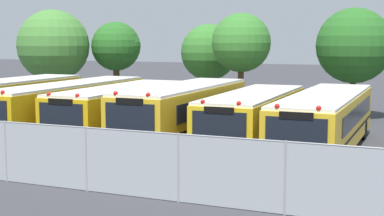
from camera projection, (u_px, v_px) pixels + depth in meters
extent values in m
plane|color=#38383D|center=(152.00, 139.00, 27.10)|extent=(160.00, 160.00, 0.00)
cube|color=yellow|center=(14.00, 102.00, 30.09)|extent=(2.61, 9.13, 2.15)
cube|color=white|center=(13.00, 81.00, 29.95)|extent=(2.55, 8.95, 0.12)
cube|color=black|center=(37.00, 96.00, 29.86)|extent=(0.15, 7.09, 0.77)
cube|color=black|center=(14.00, 110.00, 30.14)|extent=(2.63, 9.22, 0.10)
cylinder|color=black|center=(62.00, 114.00, 32.32)|extent=(0.30, 1.00, 1.00)
cylinder|color=black|center=(31.00, 112.00, 33.13)|extent=(0.30, 1.00, 1.00)
cube|color=yellow|center=(69.00, 106.00, 28.95)|extent=(2.38, 11.47, 2.05)
cube|color=white|center=(69.00, 84.00, 28.82)|extent=(2.33, 11.24, 0.12)
cube|color=black|center=(93.00, 100.00, 28.72)|extent=(0.05, 8.94, 0.74)
cube|color=black|center=(53.00, 98.00, 29.65)|extent=(0.05, 8.94, 0.74)
cube|color=black|center=(70.00, 114.00, 29.00)|extent=(2.40, 11.58, 0.10)
sphere|color=red|center=(3.00, 92.00, 23.44)|extent=(0.18, 0.18, 0.18)
cylinder|color=black|center=(32.00, 138.00, 24.69)|extent=(0.28, 1.00, 1.00)
cylinder|color=black|center=(126.00, 114.00, 32.26)|extent=(0.28, 1.00, 1.00)
cylinder|color=black|center=(94.00, 112.00, 33.06)|extent=(0.28, 1.00, 1.00)
cube|color=yellow|center=(121.00, 110.00, 27.58)|extent=(2.59, 9.74, 1.98)
cube|color=white|center=(121.00, 88.00, 27.45)|extent=(2.54, 9.54, 0.12)
cube|color=black|center=(61.00, 144.00, 23.16)|extent=(2.57, 0.18, 0.36)
cube|color=black|center=(61.00, 115.00, 23.06)|extent=(2.07, 0.07, 0.95)
cube|color=black|center=(147.00, 104.00, 27.33)|extent=(0.09, 7.58, 0.71)
cube|color=black|center=(101.00, 101.00, 28.30)|extent=(0.09, 7.58, 0.71)
cube|color=black|center=(121.00, 118.00, 27.63)|extent=(2.62, 9.83, 0.10)
sphere|color=red|center=(77.00, 96.00, 22.86)|extent=(0.18, 0.18, 0.18)
sphere|color=red|center=(49.00, 94.00, 23.38)|extent=(0.18, 0.18, 0.18)
cube|color=black|center=(60.00, 102.00, 22.99)|extent=(1.14, 0.09, 0.24)
cylinder|color=black|center=(104.00, 140.00, 24.08)|extent=(0.29, 1.00, 1.00)
cylinder|color=black|center=(59.00, 137.00, 24.93)|extent=(0.29, 1.00, 1.00)
cylinder|color=black|center=(169.00, 120.00, 30.07)|extent=(0.29, 1.00, 1.00)
cylinder|color=black|center=(131.00, 118.00, 30.92)|extent=(0.29, 1.00, 1.00)
cube|color=yellow|center=(184.00, 112.00, 26.11)|extent=(2.58, 10.06, 2.17)
cube|color=white|center=(184.00, 87.00, 25.97)|extent=(2.53, 9.86, 0.12)
cube|color=black|center=(130.00, 151.00, 21.57)|extent=(2.59, 0.17, 0.36)
cube|color=black|center=(130.00, 117.00, 21.46)|extent=(2.08, 0.07, 1.04)
cube|color=black|center=(213.00, 105.00, 25.84)|extent=(0.08, 7.84, 0.78)
cube|color=black|center=(162.00, 102.00, 26.85)|extent=(0.08, 7.84, 0.78)
cube|color=black|center=(184.00, 121.00, 26.17)|extent=(2.61, 10.16, 0.10)
sphere|color=red|center=(148.00, 95.00, 21.24)|extent=(0.18, 0.18, 0.18)
sphere|color=red|center=(116.00, 93.00, 21.78)|extent=(0.18, 0.18, 0.18)
cube|color=black|center=(129.00, 101.00, 21.38)|extent=(1.14, 0.09, 0.24)
cylinder|color=black|center=(173.00, 147.00, 22.48)|extent=(0.28, 1.00, 1.00)
cylinder|color=black|center=(123.00, 143.00, 23.36)|extent=(0.28, 1.00, 1.00)
cylinder|color=black|center=(231.00, 124.00, 28.73)|extent=(0.28, 1.00, 1.00)
cylinder|color=black|center=(189.00, 121.00, 29.61)|extent=(0.28, 1.00, 1.00)
cube|color=yellow|center=(254.00, 117.00, 25.26)|extent=(2.70, 9.47, 1.91)
cube|color=white|center=(254.00, 94.00, 25.14)|extent=(2.64, 9.28, 0.12)
cube|color=black|center=(218.00, 155.00, 20.95)|extent=(2.59, 0.20, 0.36)
cube|color=black|center=(219.00, 124.00, 20.86)|extent=(2.08, 0.09, 0.92)
cube|color=black|center=(285.00, 111.00, 25.02)|extent=(0.16, 7.35, 0.69)
cube|color=black|center=(229.00, 108.00, 25.98)|extent=(0.16, 7.35, 0.69)
cube|color=black|center=(254.00, 126.00, 25.31)|extent=(2.72, 9.56, 0.10)
sphere|color=red|center=(239.00, 103.00, 20.66)|extent=(0.18, 0.18, 0.18)
sphere|color=red|center=(203.00, 102.00, 21.18)|extent=(0.18, 0.18, 0.18)
cube|color=black|center=(219.00, 110.00, 20.79)|extent=(1.14, 0.10, 0.24)
cylinder|color=black|center=(259.00, 150.00, 21.89)|extent=(0.30, 1.00, 1.00)
cylinder|color=black|center=(204.00, 146.00, 22.72)|extent=(0.30, 1.00, 1.00)
cylinder|color=black|center=(293.00, 127.00, 27.62)|extent=(0.30, 1.00, 1.00)
cylinder|color=black|center=(248.00, 124.00, 28.46)|extent=(0.30, 1.00, 1.00)
cube|color=yellow|center=(326.00, 120.00, 23.94)|extent=(2.53, 11.17, 2.00)
cube|color=white|center=(326.00, 95.00, 23.81)|extent=(2.48, 10.95, 0.12)
cube|color=black|center=(295.00, 167.00, 18.87)|extent=(2.56, 0.17, 0.36)
cube|color=black|center=(296.00, 132.00, 18.78)|extent=(2.06, 0.06, 0.96)
cube|color=black|center=(358.00, 113.00, 23.68)|extent=(0.06, 8.71, 0.72)
cube|color=black|center=(297.00, 110.00, 24.67)|extent=(0.06, 8.71, 0.72)
cube|color=black|center=(325.00, 130.00, 23.99)|extent=(2.56, 11.28, 0.10)
sphere|color=red|center=(319.00, 108.00, 18.57)|extent=(0.18, 0.18, 0.18)
sphere|color=red|center=(277.00, 106.00, 19.10)|extent=(0.18, 0.18, 0.18)
cube|color=black|center=(296.00, 116.00, 18.70)|extent=(1.13, 0.08, 0.24)
cylinder|color=black|center=(336.00, 162.00, 19.79)|extent=(0.28, 1.00, 1.00)
cylinder|color=black|center=(273.00, 157.00, 20.65)|extent=(0.28, 1.00, 1.00)
cylinder|color=black|center=(363.00, 129.00, 27.07)|extent=(0.28, 1.00, 1.00)
cylinder|color=black|center=(316.00, 126.00, 27.93)|extent=(0.28, 1.00, 1.00)
cylinder|color=#4C3823|center=(55.00, 90.00, 39.98)|extent=(0.48, 0.48, 2.40)
sphere|color=#478438|center=(53.00, 46.00, 39.61)|extent=(4.96, 4.96, 4.96)
sphere|color=#478438|center=(55.00, 44.00, 39.89)|extent=(2.92, 2.92, 2.92)
cylinder|color=#4C3823|center=(117.00, 85.00, 40.62)|extent=(0.45, 0.45, 2.90)
sphere|color=#286623|center=(116.00, 46.00, 40.28)|extent=(3.45, 3.45, 3.45)
sphere|color=#286623|center=(125.00, 46.00, 40.09)|extent=(2.18, 2.18, 2.18)
cylinder|color=#4C3823|center=(209.00, 92.00, 38.23)|extent=(0.32, 0.32, 2.44)
sphere|color=#387A2D|center=(209.00, 52.00, 37.91)|extent=(3.74, 3.74, 3.74)
sphere|color=#387A2D|center=(205.00, 57.00, 37.86)|extent=(2.06, 2.06, 2.06)
cylinder|color=#4C3823|center=(241.00, 91.00, 34.37)|extent=(0.36, 0.36, 3.18)
sphere|color=#387A2D|center=(241.00, 43.00, 34.02)|extent=(3.53, 3.53, 3.53)
sphere|color=#387A2D|center=(245.00, 34.00, 33.80)|extent=(2.23, 2.23, 2.23)
cylinder|color=#4C3823|center=(352.00, 96.00, 34.24)|extent=(0.37, 0.37, 2.65)
sphere|color=#286623|center=(354.00, 46.00, 33.88)|extent=(4.48, 4.48, 4.48)
sphere|color=#286623|center=(364.00, 40.00, 33.94)|extent=(2.93, 2.93, 2.93)
cylinder|color=#9EA0A3|center=(6.00, 151.00, 19.04)|extent=(0.07, 0.07, 2.05)
cylinder|color=#9EA0A3|center=(86.00, 159.00, 17.83)|extent=(0.07, 0.07, 2.05)
cylinder|color=#9EA0A3|center=(178.00, 168.00, 16.61)|extent=(0.07, 0.07, 2.05)
cylinder|color=#9EA0A3|center=(285.00, 178.00, 15.40)|extent=(0.07, 0.07, 2.05)
cube|color=#ADB2B7|center=(45.00, 155.00, 18.43)|extent=(22.04, 0.02, 2.01)
cylinder|color=#9EA0A3|center=(44.00, 125.00, 18.31)|extent=(22.04, 0.04, 0.04)
cone|color=#EA5914|center=(119.00, 175.00, 18.89)|extent=(0.40, 0.40, 0.53)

